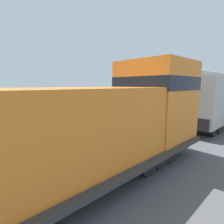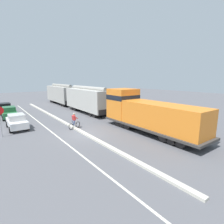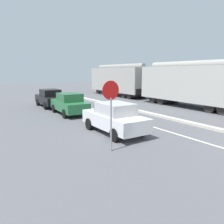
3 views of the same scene
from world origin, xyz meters
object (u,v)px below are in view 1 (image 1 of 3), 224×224
object	(u,v)px
cyclist	(103,116)
stop_sign	(73,96)
parked_car_white	(98,106)
parked_car_black	(151,100)
parked_car_green	(134,102)
locomotive	(94,128)
hopper_car_lead	(215,99)

from	to	relation	value
cyclist	stop_sign	bearing A→B (deg)	167.78
parked_car_white	stop_sign	world-z (taller)	stop_sign
parked_car_black	cyclist	size ratio (longest dim) A/B	2.45
parked_car_green	stop_sign	xyz separation A→B (m)	(-1.54, -8.37, 1.21)
parked_car_green	parked_car_black	xyz separation A→B (m)	(-0.14, 4.39, 0.00)
parked_car_white	stop_sign	xyz separation A→B (m)	(-1.60, -2.18, 1.21)
locomotive	parked_car_green	distance (m)	18.37
locomotive	parked_car_green	size ratio (longest dim) A/B	2.73
locomotive	hopper_car_lead	bearing A→B (deg)	90.00
parked_car_white	parked_car_black	bearing A→B (deg)	91.04
cyclist	parked_car_black	bearing A→B (deg)	110.27
parked_car_white	parked_car_green	bearing A→B (deg)	90.52
parked_car_green	parked_car_black	world-z (taller)	same
cyclist	hopper_car_lead	bearing A→B (deg)	51.73
hopper_car_lead	cyclist	world-z (taller)	hopper_car_lead
parked_car_white	cyclist	world-z (taller)	cyclist
hopper_car_lead	stop_sign	bearing A→B (deg)	-155.39
parked_car_white	parked_car_black	distance (m)	10.58
cyclist	stop_sign	world-z (taller)	stop_sign
hopper_car_lead	stop_sign	world-z (taller)	hopper_car_lead
hopper_car_lead	parked_car_green	bearing A→B (deg)	165.34
locomotive	stop_sign	bearing A→B (deg)	151.66
parked_car_green	locomotive	bearing A→B (deg)	-54.53
parked_car_white	stop_sign	distance (m)	2.96
locomotive	parked_car_white	bearing A→B (deg)	140.43
stop_sign	parked_car_green	bearing A→B (deg)	79.57
hopper_car_lead	stop_sign	distance (m)	13.41
hopper_car_lead	parked_car_green	world-z (taller)	hopper_car_lead
parked_car_black	stop_sign	distance (m)	12.89
parked_car_white	cyclist	distance (m)	6.21
parked_car_green	stop_sign	world-z (taller)	stop_sign
hopper_car_lead	parked_car_black	size ratio (longest dim) A/B	2.52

